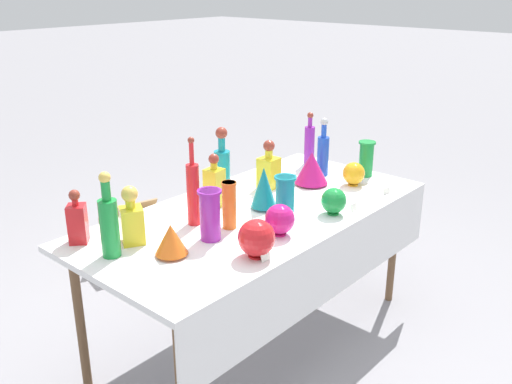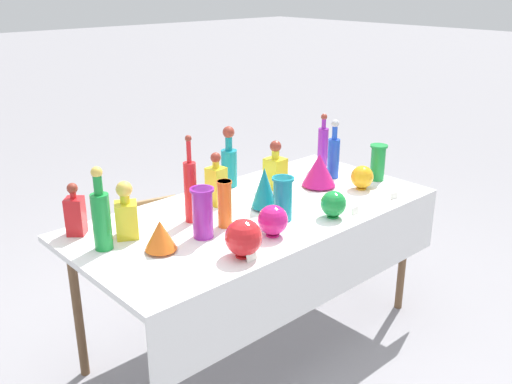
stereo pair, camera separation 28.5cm
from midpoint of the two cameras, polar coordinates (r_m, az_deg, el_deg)
The scene contains 26 objects.
ground_plane at distance 3.26m, azimuth -2.59°, elevation -14.36°, with size 40.00×40.00×0.00m, color gray.
display_table at distance 2.89m, azimuth -2.26°, elevation -3.25°, with size 1.88×0.91×0.76m.
tall_bottle_0 at distance 3.58m, azimuth 3.09°, elevation 4.87°, with size 0.06×0.06×0.33m.
tall_bottle_1 at distance 3.18m, azimuth -5.99°, elevation 2.87°, with size 0.09×0.09×0.35m.
tall_bottle_2 at distance 3.37m, azimuth 4.32°, elevation 3.94°, with size 0.07×0.07×0.35m.
tall_bottle_3 at distance 2.48m, azimuth -17.72°, elevation -3.02°, with size 0.08×0.08×0.38m.
tall_bottle_4 at distance 2.71m, azimuth -9.33°, elevation -0.02°, with size 0.06×0.06×0.43m.
square_decanter_0 at distance 2.92m, azimuth -6.97°, elevation 0.73°, with size 0.09×0.09×0.28m.
square_decanter_1 at distance 3.17m, azimuth -1.29°, elevation 2.32°, with size 0.11×0.11×0.27m.
square_decanter_2 at distance 2.59m, azimuth -15.45°, elevation -2.66°, with size 0.13×0.13×0.27m.
square_decanter_3 at distance 2.67m, azimuth -20.40°, elevation -2.77°, with size 0.11×0.11×0.25m.
slender_vase_0 at distance 2.66m, azimuth -5.77°, elevation -1.25°, with size 0.07×0.07×0.23m.
slender_vase_1 at distance 2.75m, azimuth -0.03°, elevation -0.49°, with size 0.11×0.11×0.22m.
slender_vase_2 at distance 2.55m, azimuth -7.83°, elevation -2.21°, with size 0.11×0.11×0.24m.
slender_vase_3 at distance 3.40m, azimuth 8.63°, elevation 3.39°, with size 0.10×0.10×0.21m.
fluted_vase_0 at distance 2.87m, azimuth -2.06°, elevation 0.41°, with size 0.13×0.13×0.22m.
fluted_vase_1 at distance 2.45m, azimuth -11.83°, elevation -4.74°, with size 0.14×0.14×0.14m.
fluted_vase_2 at distance 3.22m, azimuth 3.06°, elevation 2.40°, with size 0.19×0.19×0.19m.
round_bowl_0 at distance 2.39m, azimuth -3.37°, elevation -4.68°, with size 0.16×0.16×0.17m.
round_bowl_1 at distance 2.83m, azimuth 4.94°, elevation -0.93°, with size 0.13×0.13×0.14m.
round_bowl_2 at distance 3.24m, azimuth 7.28°, elevation 1.80°, with size 0.13×0.13×0.13m.
round_bowl_3 at distance 2.59m, azimuth -0.76°, elevation -2.81°, with size 0.14×0.14×0.15m.
price_tag_left at distance 3.16m, azimuth 10.45°, elevation 0.07°, with size 0.05×0.01×0.03m, color white.
price_tag_center at distance 2.38m, azimuth -2.48°, elevation -6.53°, with size 0.05×0.01×0.04m, color white.
price_tag_right at distance 2.90m, azimuth 7.02°, elevation -1.55°, with size 0.05×0.01×0.04m, color white.
cardboard_box_behind_left at distance 4.10m, azimuth -13.61°, elevation -4.53°, with size 0.51×0.39×0.41m.
Camera 1 is at (-2.01, -1.77, 1.87)m, focal length 40.00 mm.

